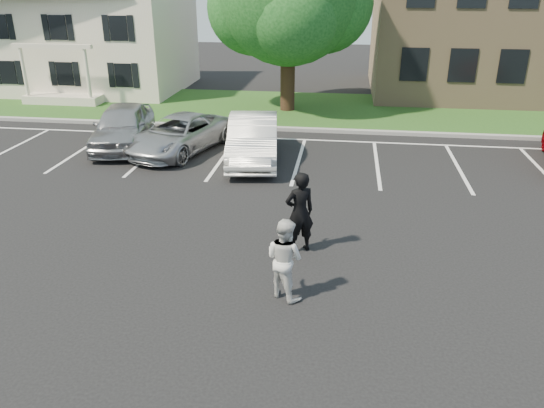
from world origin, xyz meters
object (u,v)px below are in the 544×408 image
Objects in this scene: man_black_suit at (300,212)px; car_white_sedan at (253,139)px; man_white_shirt at (285,258)px; car_silver_minivan at (179,134)px; house at (93,21)px; car_silver_west at (123,126)px.

car_white_sedan is at bearing -99.84° from man_black_suit.
man_white_shirt reaches higher than car_silver_minivan.
man_black_suit is 7.03m from car_white_sedan.
house reaches higher than man_black_suit.
car_silver_minivan is (2.34, -0.34, -0.14)m from car_silver_west.
house is 25.02m from man_white_shirt.
man_black_suit is at bearing -59.53° from man_white_shirt.
car_silver_west is (-7.45, 9.67, -0.05)m from man_white_shirt.
car_silver_west reaches higher than car_silver_minivan.
man_white_shirt is at bearing -44.21° from car_silver_minivan.
man_white_shirt is at bearing -83.85° from car_white_sedan.
car_silver_minivan is at bearing -27.53° from man_white_shirt.
car_silver_west is 0.99× the size of car_white_sedan.
car_white_sedan is at bearing -42.26° from man_white_shirt.
house is 23.41m from man_black_suit.
house is at bearing -23.27° from man_white_shirt.
man_white_shirt is 0.36× the size of car_white_sedan.
car_white_sedan is (5.29, -1.00, -0.02)m from car_silver_west.
house is 16.92m from car_white_sedan.
man_white_shirt is (-0.12, -2.03, -0.13)m from man_black_suit.
house is 13.07m from car_silver_west.
man_white_shirt reaches higher than car_white_sedan.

